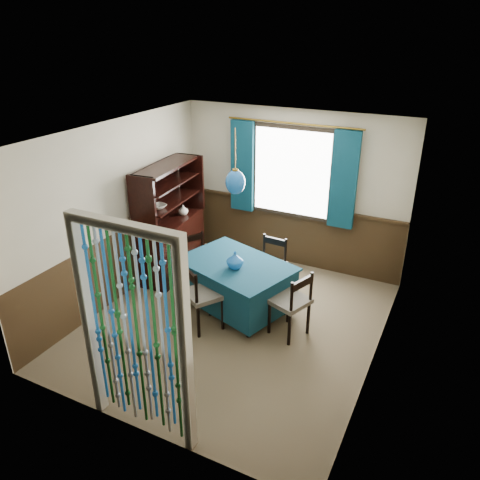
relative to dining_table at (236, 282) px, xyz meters
The scene contains 22 objects.
floor 0.55m from the dining_table, 66.51° to the right, with size 4.00×4.00×0.00m, color brown.
ceiling 2.12m from the dining_table, 66.51° to the right, with size 4.00×4.00×0.00m, color silver.
wall_back 1.87m from the dining_table, 84.97° to the left, with size 3.60×3.60×0.00m, color #C1B79E.
wall_front 2.49m from the dining_table, 86.42° to the right, with size 3.60×3.60×0.00m, color #C1B79E.
wall_left 1.88m from the dining_table, 168.50° to the right, with size 4.00×4.00×0.00m, color #C1B79E.
wall_right 2.15m from the dining_table, ahead, with size 4.00×4.00×0.00m, color #C1B79E.
wainscot_back 1.66m from the dining_table, 84.93° to the left, with size 3.60×3.60×0.00m, color #352514.
wainscot_front 2.33m from the dining_table, 86.39° to the right, with size 3.60×3.60×0.00m, color #352514.
wainscot_left 1.68m from the dining_table, 168.39° to the right, with size 4.00×4.00×0.00m, color #352514.
wainscot_right 1.96m from the dining_table, ahead, with size 4.00×4.00×0.00m, color #352514.
window 1.98m from the dining_table, 84.82° to the left, with size 1.32×0.12×1.42m, color black.
doorway 2.37m from the dining_table, 86.32° to the right, with size 1.16×0.12×2.18m, color silver, non-canonical shape.
dining_table is the anchor object (origin of this frame).
chair_near 0.62m from the dining_table, 108.22° to the right, with size 0.60×0.60×0.90m.
chair_far 0.65m from the dining_table, 67.81° to the left, with size 0.44×0.42×0.85m.
chair_left 0.87m from the dining_table, 158.82° to the left, with size 0.54×0.54×0.80m.
chair_right 0.92m from the dining_table, 14.15° to the right, with size 0.55×0.56×0.89m.
sideboard 1.51m from the dining_table, 159.15° to the left, with size 0.59×1.38×1.75m.
pendant_lamp 1.42m from the dining_table, 75.96° to the right, with size 0.25×0.25×0.82m.
vase_table 0.42m from the dining_table, 67.07° to the right, with size 0.20×0.20×0.21m, color #17559F.
bowl_shelf 1.58m from the dining_table, behind, with size 0.24×0.24×0.06m, color beige.
vase_sideboard 1.66m from the dining_table, 148.75° to the left, with size 0.17×0.17×0.18m, color beige.
Camera 1 is at (2.38, -4.59, 3.60)m, focal length 35.00 mm.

